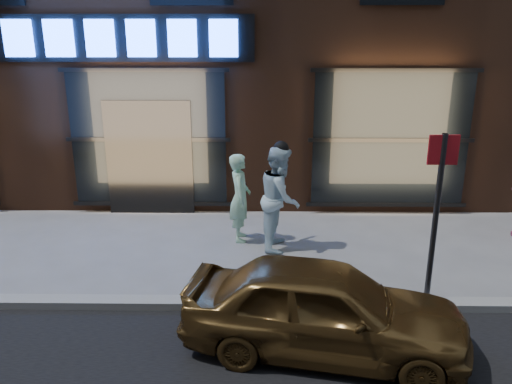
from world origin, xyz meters
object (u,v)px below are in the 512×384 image
man_cap (280,198)px  sign_post (437,205)px  man_bowtie (240,198)px  gold_sedan (324,308)px

man_cap → sign_post: size_ratio=0.75×
man_bowtie → man_cap: bearing=-118.7°
man_bowtie → man_cap: size_ratio=0.88×
man_bowtie → sign_post: sign_post is taller
gold_sedan → man_cap: bearing=18.7°
man_cap → sign_post: bearing=-127.9°
man_cap → man_bowtie: bearing=72.6°
man_bowtie → sign_post: size_ratio=0.67×
man_bowtie → man_cap: 0.80m
man_cap → gold_sedan: (0.42, -3.10, -0.36)m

